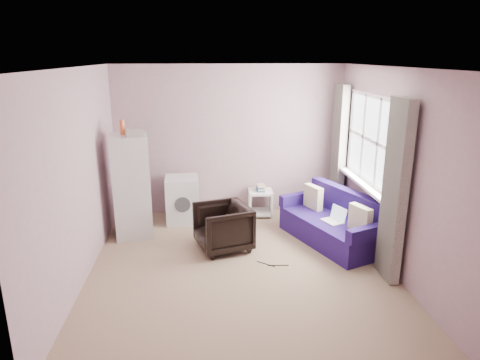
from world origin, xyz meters
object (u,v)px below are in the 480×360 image
object	(u,v)px
fridge	(132,186)
side_table	(260,201)
armchair	(223,225)
sofa	(334,224)
washing_machine	(182,198)

from	to	relation	value
fridge	side_table	distance (m)	2.18
armchair	fridge	distance (m)	1.50
armchair	sofa	xyz separation A→B (m)	(1.63, 0.11, -0.08)
armchair	side_table	xyz separation A→B (m)	(0.70, 1.26, -0.10)
washing_machine	fridge	bearing A→B (deg)	-147.26
side_table	washing_machine	bearing A→B (deg)	-173.16
armchair	fridge	world-z (taller)	fridge
washing_machine	sofa	size ratio (longest dim) A/B	0.41
side_table	armchair	bearing A→B (deg)	-118.89
fridge	side_table	bearing A→B (deg)	9.36
armchair	sofa	size ratio (longest dim) A/B	0.39
side_table	sofa	size ratio (longest dim) A/B	0.30
fridge	washing_machine	size ratio (longest dim) A/B	2.34
fridge	sofa	world-z (taller)	fridge
fridge	washing_machine	world-z (taller)	fridge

